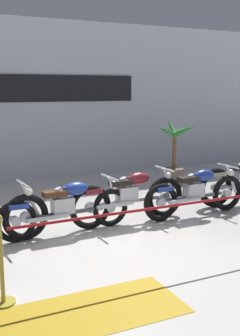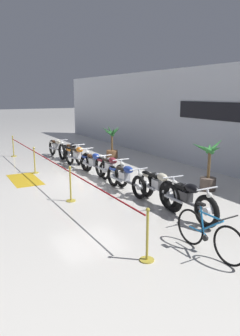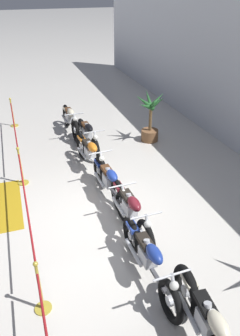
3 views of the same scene
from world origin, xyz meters
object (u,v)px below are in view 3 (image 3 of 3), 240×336
object	(u,v)px
motorcycle_cream_6	(208,330)
stanchion_mid_right	(41,294)
motorcycle_maroon_4	(131,212)
motorcycle_blue_5	(149,261)
floor_banner	(0,206)
stanchion_far_left	(21,167)
motorcycle_orange_2	(91,155)
motorcycle_black_1	(88,135)
motorcycle_cream_0	(70,120)
potted_palm_right_of_row	(150,121)
motorcycle_blue_3	(110,183)
stanchion_mid_left	(22,171)

from	to	relation	value
motorcycle_cream_6	stanchion_mid_right	distance (m)	2.56
motorcycle_maroon_4	motorcycle_blue_5	distance (m)	1.36
motorcycle_maroon_4	floor_banner	xyz separation A→B (m)	(-1.81, -2.62, -0.48)
motorcycle_cream_6	stanchion_far_left	size ratio (longest dim) A/B	0.19
motorcycle_orange_2	motorcycle_blue_5	distance (m)	4.06
motorcycle_black_1	motorcycle_cream_6	distance (m)	6.89
motorcycle_black_1	motorcycle_blue_5	distance (m)	5.44
motorcycle_cream_0	potted_palm_right_of_row	size ratio (longest dim) A/B	1.36
motorcycle_blue_5	potted_palm_right_of_row	size ratio (longest dim) A/B	1.42
motorcycle_cream_0	stanchion_far_left	distance (m)	3.76
potted_palm_right_of_row	motorcycle_maroon_4	bearing A→B (deg)	-28.28
motorcycle_blue_5	motorcycle_blue_3	bearing A→B (deg)	177.96
motorcycle_orange_2	floor_banner	world-z (taller)	motorcycle_orange_2
stanchion_mid_right	motorcycle_maroon_4	bearing A→B (deg)	123.94
stanchion_far_left	stanchion_mid_right	size ratio (longest dim) A/B	11.54
motorcycle_orange_2	floor_banner	size ratio (longest dim) A/B	1.15
potted_palm_right_of_row	stanchion_mid_right	distance (m)	6.81
motorcycle_orange_2	potted_palm_right_of_row	bearing A→B (deg)	119.41
motorcycle_orange_2	motorcycle_cream_6	world-z (taller)	motorcycle_cream_6
motorcycle_cream_0	motorcycle_cream_6	xyz separation A→B (m)	(8.22, 0.27, 0.00)
motorcycle_blue_5	stanchion_mid_left	xyz separation A→B (m)	(-3.99, -1.85, -0.11)
motorcycle_black_1	motorcycle_cream_6	xyz separation A→B (m)	(6.89, -0.00, 0.04)
motorcycle_black_1	stanchion_mid_left	distance (m)	2.56
motorcycle_blue_3	floor_banner	world-z (taller)	motorcycle_blue_3
motorcycle_maroon_4	motorcycle_blue_5	xyz separation A→B (m)	(1.35, -0.16, -0.02)
stanchion_mid_left	stanchion_mid_right	xyz separation A→B (m)	(4.00, 0.00, 0.00)
stanchion_far_left	stanchion_mid_right	distance (m)	3.53
floor_banner	motorcycle_cream_6	bearing A→B (deg)	31.10
floor_banner	motorcycle_orange_2	bearing A→B (deg)	110.73
motorcycle_black_1	floor_banner	world-z (taller)	motorcycle_black_1
motorcycle_cream_0	motorcycle_blue_5	distance (m)	6.77
motorcycle_cream_0	stanchion_mid_right	xyz separation A→B (m)	(6.77, -1.84, -0.13)
stanchion_far_left	stanchion_mid_left	world-z (taller)	same
potted_palm_right_of_row	stanchion_mid_left	distance (m)	4.41
motorcycle_maroon_4	motorcycle_blue_5	world-z (taller)	motorcycle_maroon_4
motorcycle_blue_3	stanchion_mid_right	xyz separation A→B (m)	(2.58, -1.94, -0.11)
motorcycle_cream_6	potted_palm_right_of_row	world-z (taller)	potted_palm_right_of_row
motorcycle_blue_3	stanchion_mid_left	world-z (taller)	stanchion_mid_left
motorcycle_blue_5	motorcycle_cream_6	world-z (taller)	motorcycle_cream_6
motorcycle_blue_3	motorcycle_blue_5	xyz separation A→B (m)	(2.58, -0.09, 0.00)
motorcycle_blue_5	floor_banner	size ratio (longest dim) A/B	1.11
motorcycle_blue_5	potted_palm_right_of_row	distance (m)	5.86
motorcycle_black_1	motorcycle_blue_3	distance (m)	2.86
motorcycle_black_1	motorcycle_blue_5	size ratio (longest dim) A/B	1.00
motorcycle_black_1	motorcycle_maroon_4	distance (m)	4.09
motorcycle_cream_0	stanchion_far_left	size ratio (longest dim) A/B	0.18
motorcycle_cream_6	potted_palm_right_of_row	bearing A→B (deg)	163.17
motorcycle_maroon_4	stanchion_mid_right	world-z (taller)	stanchion_mid_right
stanchion_far_left	floor_banner	bearing A→B (deg)	-60.69
motorcycle_maroon_4	motorcycle_cream_6	bearing A→B (deg)	2.04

